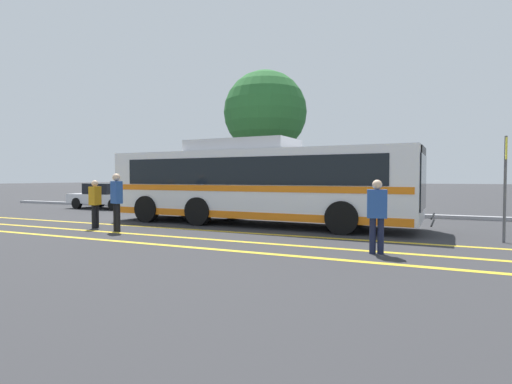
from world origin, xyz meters
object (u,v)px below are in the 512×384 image
parked_car_2 (313,200)px  pedestrian_0 (377,212)px  tree_0 (265,113)px  parked_car_0 (106,196)px  bus_stop_sign (505,176)px  transit_bus (256,182)px  parked_car_1 (196,197)px  pedestrian_2 (117,198)px  pedestrian_1 (95,201)px

parked_car_2 → pedestrian_0: pedestrian_0 is taller
parked_car_2 → tree_0: size_ratio=0.55×
parked_car_2 → pedestrian_0: (3.60, -7.49, 0.19)m
pedestrian_0 → parked_car_0: bearing=-36.1°
parked_car_0 → tree_0: size_ratio=0.59×
pedestrian_0 → bus_stop_sign: 4.15m
transit_bus → parked_car_1: (-5.00, 3.85, -0.80)m
pedestrian_2 → pedestrian_0: bearing=19.2°
pedestrian_1 → bus_stop_sign: bearing=-94.5°
parked_car_2 → bus_stop_sign: bus_stop_sign is taller
parked_car_0 → parked_car_2: 11.61m
pedestrian_0 → parked_car_1: bearing=-49.1°
transit_bus → bus_stop_sign: bearing=83.9°
parked_car_0 → pedestrian_0: (15.21, -7.39, 0.24)m
parked_car_1 → pedestrian_2: 7.63m
transit_bus → pedestrian_0: size_ratio=7.02×
parked_car_1 → pedestrian_1: pedestrian_1 is taller
transit_bus → parked_car_2: (1.15, 3.45, -0.78)m
parked_car_1 → tree_0: tree_0 is taller
pedestrian_0 → pedestrian_2: 7.94m
pedestrian_1 → pedestrian_2: (1.29, -0.37, 0.14)m
parked_car_0 → parked_car_2: (11.61, 0.09, 0.05)m
pedestrian_1 → pedestrian_2: bearing=-120.3°
bus_stop_sign → tree_0: tree_0 is taller
parked_car_0 → tree_0: bearing=113.6°
parked_car_0 → parked_car_1: size_ratio=0.91×
parked_car_0 → pedestrian_2: bearing=48.2°
parked_car_2 → pedestrian_2: pedestrian_2 is taller
transit_bus → pedestrian_2: (-3.17, -3.55, -0.48)m
parked_car_0 → bus_stop_sign: (18.02, -4.45, 1.04)m
parked_car_2 → bus_stop_sign: size_ratio=1.46×
pedestrian_2 → tree_0: tree_0 is taller
parked_car_0 → pedestrian_1: pedestrian_1 is taller
parked_car_0 → parked_car_2: bearing=92.1°
parked_car_1 → pedestrian_1: (0.55, -7.03, 0.18)m
parked_car_0 → pedestrian_1: bearing=44.2°
parked_car_0 → pedestrian_0: pedestrian_0 is taller
transit_bus → pedestrian_0: (4.75, -4.04, -0.60)m
bus_stop_sign → pedestrian_0: bearing=-41.6°
pedestrian_0 → tree_0: 13.50m
parked_car_0 → tree_0: 9.77m
pedestrian_1 → bus_stop_sign: bus_stop_sign is taller
parked_car_1 → pedestrian_2: bearing=-170.7°
parked_car_1 → pedestrian_0: size_ratio=2.91×
parked_car_2 → tree_0: 6.49m
parked_car_0 → tree_0: (8.06, 3.25, 4.47)m
parked_car_1 → bus_stop_sign: size_ratio=1.73×
transit_bus → parked_car_0: 11.01m
parked_car_1 → pedestrian_2: size_ratio=2.63×
transit_bus → parked_car_2: size_ratio=2.86×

